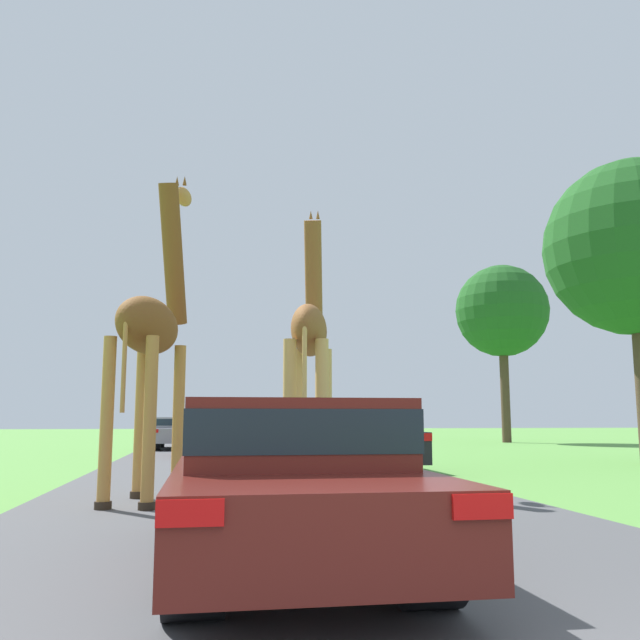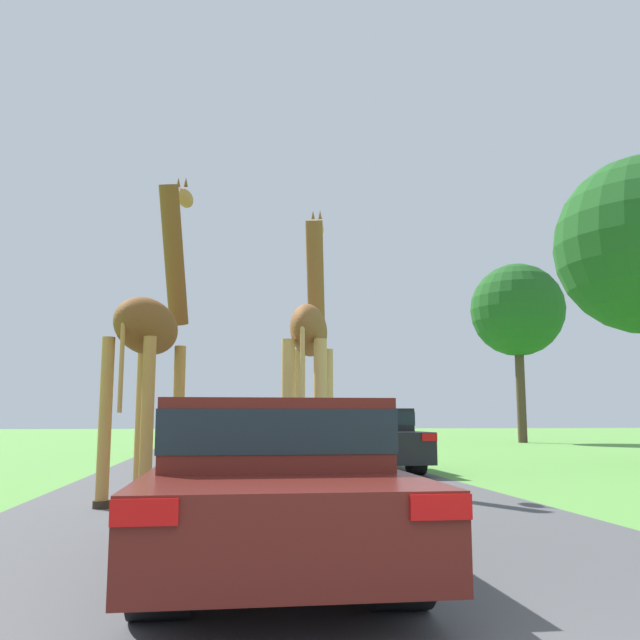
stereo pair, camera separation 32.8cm
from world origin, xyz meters
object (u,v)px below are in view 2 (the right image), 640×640
object	(u,v)px
car_far_ahead	(228,432)
car_verge_right	(190,432)
car_lead_maroon	(270,477)
giraffe_companion	(152,329)
tree_left_edge	(517,311)
car_queue_right	(313,430)
car_queue_left	(370,437)
giraffe_near_road	(310,343)

from	to	relation	value
car_far_ahead	car_verge_right	bearing A→B (deg)	106.32
car_lead_maroon	giraffe_companion	bearing A→B (deg)	107.92
giraffe_companion	car_verge_right	world-z (taller)	giraffe_companion
car_far_ahead	tree_left_edge	bearing A→B (deg)	33.33
car_queue_right	car_far_ahead	world-z (taller)	car_far_ahead
car_queue_left	tree_left_edge	bearing A→B (deg)	55.88
car_queue_right	tree_left_edge	distance (m)	13.57
car_verge_right	car_queue_left	bearing A→B (deg)	-68.52
giraffe_near_road	giraffe_companion	distance (m)	2.54
giraffe_near_road	car_queue_right	world-z (taller)	giraffe_near_road
giraffe_companion	car_queue_left	xyz separation A→B (m)	(4.45, 5.49, -1.75)
giraffe_near_road	tree_left_edge	size ratio (longest dim) A/B	0.56
car_queue_left	car_verge_right	bearing A→B (deg)	111.48
car_lead_maroon	car_verge_right	distance (m)	22.23
car_queue_left	car_lead_maroon	bearing A→B (deg)	-106.36
car_queue_left	car_verge_right	distance (m)	12.97
car_queue_left	car_verge_right	xyz separation A→B (m)	(-4.75, 12.07, -0.08)
car_lead_maroon	car_far_ahead	size ratio (longest dim) A/B	1.04
car_lead_maroon	car_verge_right	xyz separation A→B (m)	(-1.79, 22.16, -0.04)
car_lead_maroon	car_queue_left	xyz separation A→B (m)	(2.96, 10.09, 0.04)
car_far_ahead	car_verge_right	size ratio (longest dim) A/B	1.02
car_lead_maroon	tree_left_edge	bearing A→B (deg)	61.97
car_queue_right	giraffe_companion	bearing A→B (deg)	-105.09
car_verge_right	tree_left_edge	world-z (taller)	tree_left_edge
car_queue_left	car_far_ahead	size ratio (longest dim) A/B	1.15
car_far_ahead	car_lead_maroon	bearing A→B (deg)	-88.94
car_verge_right	car_queue_right	bearing A→B (deg)	-6.82
car_queue_left	car_far_ahead	world-z (taller)	car_far_ahead
car_lead_maroon	tree_left_edge	size ratio (longest dim) A/B	0.48
giraffe_companion	car_far_ahead	xyz separation A→B (m)	(1.17, 12.54, -1.74)
car_lead_maroon	car_queue_left	bearing A→B (deg)	73.64
car_queue_right	car_verge_right	xyz separation A→B (m)	(-4.88, 0.58, -0.07)
car_queue_left	car_verge_right	size ratio (longest dim) A/B	1.17
tree_left_edge	giraffe_companion	bearing A→B (deg)	-125.39
giraffe_companion	car_queue_left	size ratio (longest dim) A/B	1.10
giraffe_near_road	tree_left_edge	distance (m)	25.54
car_verge_right	tree_left_edge	xyz separation A→B (m)	(15.99, 4.53, 5.95)
giraffe_near_road	car_queue_right	distance (m)	16.54
giraffe_companion	car_lead_maroon	bearing A→B (deg)	-57.03
car_verge_right	car_far_ahead	bearing A→B (deg)	-73.68
car_lead_maroon	car_far_ahead	bearing A→B (deg)	91.06
car_lead_maroon	car_verge_right	bearing A→B (deg)	94.61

